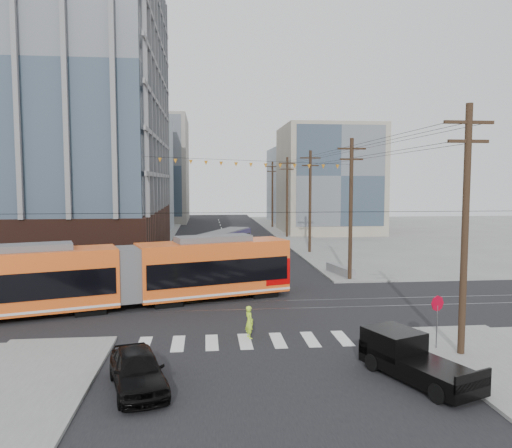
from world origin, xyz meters
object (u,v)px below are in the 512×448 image
(black_sedan, at_px, (138,370))
(streetcar, at_px, (127,275))
(city_bus, at_px, (221,247))
(pickup_truck, at_px, (419,361))

(black_sedan, bearing_deg, streetcar, 84.67)
(streetcar, relative_size, black_sedan, 4.65)
(streetcar, xyz_separation_m, black_sedan, (2.22, -12.43, -1.25))
(streetcar, relative_size, city_bus, 1.92)
(black_sedan, bearing_deg, pickup_truck, -17.44)
(pickup_truck, xyz_separation_m, black_sedan, (-10.65, 0.37, -0.08))
(pickup_truck, relative_size, black_sedan, 1.11)
(city_bus, xyz_separation_m, pickup_truck, (6.63, -29.02, -0.69))
(city_bus, distance_m, pickup_truck, 29.77)
(streetcar, height_order, city_bus, streetcar)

